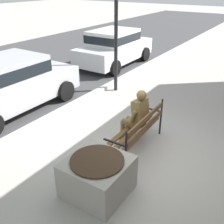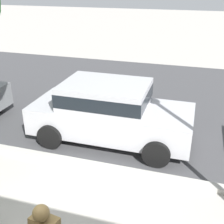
# 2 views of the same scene
# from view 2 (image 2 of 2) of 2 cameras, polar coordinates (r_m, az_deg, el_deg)

# --- Properties ---
(street_surface) EXTENTS (60.00, 9.00, 0.01)m
(street_surface) POSITION_cam_2_polar(r_m,az_deg,el_deg) (10.54, 5.06, 3.25)
(street_surface) COLOR #424244
(street_surface) RESTS_ON ground
(curb_stone) EXTENTS (60.00, 0.20, 0.12)m
(curb_stone) POSITION_cam_2_polar(r_m,az_deg,el_deg) (6.60, -3.60, -10.63)
(curb_stone) COLOR #B2AFA8
(curb_stone) RESTS_ON ground
(parked_car_silver) EXTENTS (4.11, 1.93, 1.56)m
(parked_car_silver) POSITION_cam_2_polar(r_m,az_deg,el_deg) (7.33, -0.59, 0.36)
(parked_car_silver) COLOR #B7B7BC
(parked_car_silver) RESTS_ON ground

